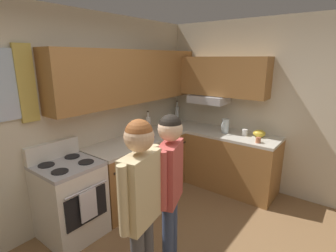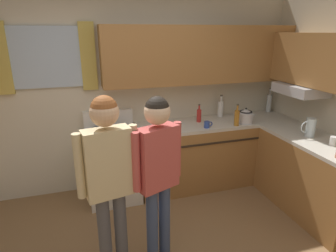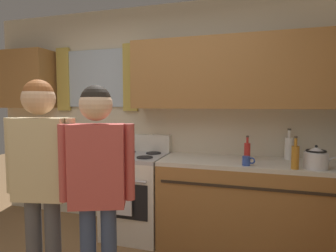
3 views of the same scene
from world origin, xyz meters
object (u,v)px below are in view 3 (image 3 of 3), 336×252
Objects in this scene: bottle_milk_white at (289,148)px; stove_oven at (136,193)px; bottle_sauce_red at (247,151)px; adult_left at (41,168)px; bottle_oil_amber at (295,157)px; mug_cobalt_blue at (247,161)px; stovetop_kettle at (316,158)px; adult_in_plaid at (97,175)px.

stove_oven is at bearing -172.68° from bottle_milk_white.
adult_left is at bearing -135.20° from bottle_sauce_red.
bottle_oil_amber is (1.59, -0.24, 0.54)m from stove_oven.
stove_oven is 3.51× the size of bottle_milk_white.
bottle_milk_white reaches higher than bottle_sauce_red.
bottle_sauce_red is 0.27m from mug_cobalt_blue.
stove_oven is at bearing 171.22° from bottle_oil_amber.
adult_left is (-1.34, -1.33, 0.03)m from bottle_sauce_red.
stovetop_kettle is 0.17× the size of adult_left.
adult_left is (-1.74, -1.49, 0.00)m from bottle_milk_white.
bottle_sauce_red is 0.62m from stovetop_kettle.
bottle_milk_white is at bearing 40.53° from adult_left.
bottle_oil_amber is 0.91× the size of bottle_milk_white.
adult_left is at bearing -149.94° from stovetop_kettle.
adult_left reaches higher than bottle_milk_white.
stove_oven is 1.29m from mug_cobalt_blue.
stove_oven is 3.85× the size of bottle_oil_amber.
bottle_oil_amber is at bearing -157.79° from stovetop_kettle.
bottle_milk_white is 0.20× the size of adult_in_plaid.
adult_left is at bearing -141.49° from mug_cobalt_blue.
bottle_oil_amber is at bearing 36.98° from adult_in_plaid.
stovetop_kettle is at bearing -64.55° from bottle_milk_white.
mug_cobalt_blue is at bearing -133.46° from bottle_milk_white.
adult_left reaches higher than mug_cobalt_blue.
bottle_oil_amber is 2.03m from adult_left.
bottle_milk_white is at bearing 47.55° from adult_in_plaid.
bottle_sauce_red is 2.14× the size of mug_cobalt_blue.
adult_in_plaid reaches higher than bottle_oil_amber.
stove_oven is at bearing 174.39° from stovetop_kettle.
mug_cobalt_blue is at bearing -89.21° from bottle_sauce_red.
stovetop_kettle is at bearing -5.61° from stove_oven.
bottle_oil_amber is 0.19m from stovetop_kettle.
adult_left is at bearing -174.69° from adult_in_plaid.
bottle_milk_white is 0.19× the size of adult_left.
adult_left reaches higher than bottle_sauce_red.
bottle_sauce_red reaches higher than stovetop_kettle.
bottle_oil_amber is 0.50m from bottle_sauce_red.
adult_left reaches higher than bottle_oil_amber.
stove_oven is 4.48× the size of bottle_sauce_red.
adult_left is (-0.16, -1.28, 0.55)m from stove_oven.
bottle_oil_amber is at bearing -8.78° from stove_oven.
adult_in_plaid reaches higher than mug_cobalt_blue.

